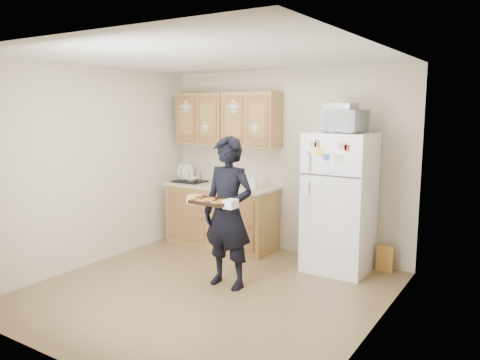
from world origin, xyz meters
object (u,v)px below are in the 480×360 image
(refrigerator, at_px, (340,202))
(microwave, at_px, (344,121))
(dish_rack, at_px, (190,176))
(person, at_px, (228,213))
(baking_tray, at_px, (212,202))

(refrigerator, xyz_separation_m, microwave, (0.04, -0.05, 0.98))
(dish_rack, bearing_deg, person, -38.35)
(refrigerator, bearing_deg, dish_rack, -179.63)
(baking_tray, distance_m, microwave, 1.87)
(dish_rack, bearing_deg, microwave, -0.85)
(person, height_order, microwave, microwave)
(person, bearing_deg, dish_rack, 142.07)
(person, relative_size, dish_rack, 3.82)
(refrigerator, relative_size, dish_rack, 3.85)
(baking_tray, relative_size, microwave, 0.84)
(refrigerator, relative_size, baking_tray, 4.17)
(baking_tray, relative_size, dish_rack, 0.92)
(refrigerator, distance_m, microwave, 0.99)
(baking_tray, xyz_separation_m, microwave, (0.88, 1.43, 0.82))
(person, xyz_separation_m, microwave, (0.88, 1.13, 0.99))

